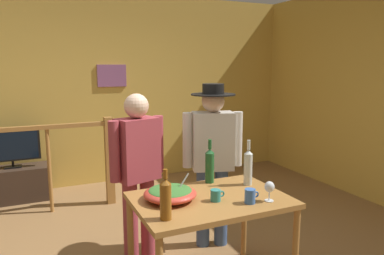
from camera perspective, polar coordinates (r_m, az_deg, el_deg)
The scene contains 16 objects.
back_wall at distance 5.59m, azimuth -14.80°, elevation 5.65°, with size 6.28×0.10×2.80m, color gold.
side_wall_right at distance 5.46m, azimuth 24.00°, elevation 5.03°, with size 0.10×4.02×2.80m, color gold.
framed_picture at distance 5.57m, azimuth -12.37°, elevation 7.89°, with size 0.42×0.03×0.32m, color #8E5588.
stair_railing at distance 4.68m, azimuth -23.93°, elevation -4.25°, with size 2.96×0.10×1.12m.
tv_console at distance 5.39m, azimuth -25.86°, elevation -7.92°, with size 0.90×0.40×0.45m, color #38281E.
flat_screen_tv at distance 5.23m, azimuth -26.29°, elevation -2.65°, with size 0.69×0.12×0.50m.
serving_table at distance 2.86m, azimuth 2.86°, elevation -12.44°, with size 1.15×0.79×0.78m.
salad_bowl at distance 2.77m, azimuth -3.38°, elevation -10.12°, with size 0.39×0.39×0.20m.
wine_glass at distance 2.78m, azimuth 11.96°, elevation -9.15°, with size 0.07×0.07×0.15m.
wine_bottle_amber at distance 2.41m, azimuth -4.13°, elevation -10.94°, with size 0.08×0.08×0.34m.
wine_bottle_clear at distance 3.10m, azimuth 8.72°, elevation -6.03°, with size 0.07×0.07×0.38m.
wine_bottle_green at distance 3.12m, azimuth 2.77°, elevation -5.84°, with size 0.08×0.08×0.38m.
mug_blue at distance 2.73m, azimuth 9.05°, elevation -10.49°, with size 0.11×0.08×0.11m.
mug_teal at distance 2.75m, azimuth 3.74°, elevation -10.47°, with size 0.11×0.08×0.09m.
person_standing_left at distance 3.27m, azimuth -8.42°, elevation -6.02°, with size 0.52×0.31×1.53m.
person_standing_right at distance 3.52m, azimuth 3.22°, elevation -3.84°, with size 0.55×0.42×1.60m.
Camera 1 is at (-0.92, -2.83, 1.77)m, focal length 34.29 mm.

